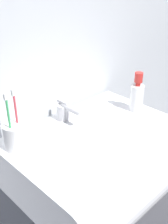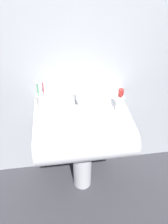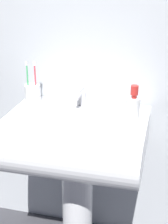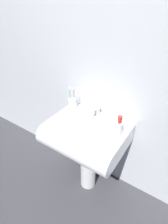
{
  "view_description": "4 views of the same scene",
  "coord_description": "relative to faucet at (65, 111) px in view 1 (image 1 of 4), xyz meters",
  "views": [
    {
      "loc": [
        -0.62,
        -0.58,
        1.32
      ],
      "look_at": [
        -0.03,
        0.02,
        0.86
      ],
      "focal_mm": 45.0,
      "sensor_mm": 36.0,
      "label": 1
    },
    {
      "loc": [
        -0.13,
        -1.08,
        1.67
      ],
      "look_at": [
        0.01,
        -0.02,
        0.8
      ],
      "focal_mm": 35.0,
      "sensor_mm": 36.0,
      "label": 2
    },
    {
      "loc": [
        0.37,
        -1.33,
        1.37
      ],
      "look_at": [
        0.04,
        -0.02,
        0.8
      ],
      "focal_mm": 55.0,
      "sensor_mm": 36.0,
      "label": 3
    },
    {
      "loc": [
        0.58,
        -0.94,
        1.61
      ],
      "look_at": [
        -0.03,
        -0.02,
        0.88
      ],
      "focal_mm": 28.0,
      "sensor_mm": 36.0,
      "label": 4
    }
  ],
  "objects": [
    {
      "name": "sink_pedestal",
      "position": [
        0.02,
        -0.14,
        -0.51
      ],
      "size": [
        0.15,
        0.15,
        0.59
      ],
      "primitive_type": "cylinder",
      "color": "white",
      "rests_on": "ground"
    },
    {
      "name": "sink_basin",
      "position": [
        0.02,
        -0.2,
        -0.13
      ],
      "size": [
        0.62,
        0.5,
        0.18
      ],
      "color": "white",
      "rests_on": "sink_pedestal"
    },
    {
      "name": "faucet",
      "position": [
        0.0,
        0.0,
        0.0
      ],
      "size": [
        0.05,
        0.12,
        0.08
      ],
      "color": "#B7B7BC",
      "rests_on": "sink_basin"
    },
    {
      "name": "toothbrush_cup",
      "position": [
        -0.23,
        -0.02,
        0.01
      ],
      "size": [
        0.07,
        0.07,
        0.2
      ],
      "color": "white",
      "rests_on": "sink_basin"
    },
    {
      "name": "soap_bottle",
      "position": [
        0.26,
        -0.13,
        0.03
      ],
      "size": [
        0.05,
        0.05,
        0.16
      ],
      "color": "white",
      "rests_on": "sink_basin"
    }
  ]
}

